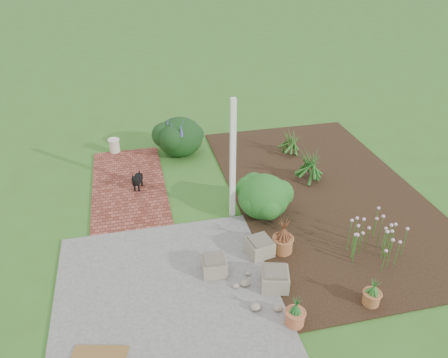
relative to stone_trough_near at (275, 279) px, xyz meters
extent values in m
plane|color=#386520|center=(-0.48, 2.04, -0.18)|extent=(80.00, 80.00, 0.00)
cube|color=#595957|center=(-1.73, 0.29, -0.16)|extent=(3.50, 3.50, 0.04)
cube|color=maroon|center=(-2.18, 3.79, -0.16)|extent=(1.60, 3.50, 0.04)
cube|color=black|center=(2.02, 2.54, -0.17)|extent=(4.00, 7.00, 0.03)
cube|color=white|center=(-0.18, 2.14, 1.07)|extent=(0.10, 0.10, 2.50)
cube|color=gray|center=(0.00, 0.00, 0.00)|extent=(0.53, 0.53, 0.29)
cube|color=#75725A|center=(0.00, 0.83, -0.01)|extent=(0.49, 0.49, 0.28)
cube|color=gray|center=(-0.89, 0.55, -0.01)|extent=(0.43, 0.43, 0.27)
cube|color=black|center=(-1.97, 3.56, 0.09)|extent=(0.24, 0.35, 0.14)
cylinder|color=black|center=(-2.06, 3.46, -0.06)|extent=(0.04, 0.04, 0.16)
cylinder|color=black|center=(-1.96, 3.43, -0.06)|extent=(0.04, 0.04, 0.16)
cylinder|color=black|center=(-1.98, 3.68, -0.06)|extent=(0.04, 0.04, 0.16)
cylinder|color=black|center=(-1.89, 3.65, -0.06)|extent=(0.04, 0.04, 0.16)
sphere|color=black|center=(-2.04, 3.37, 0.20)|extent=(0.13, 0.13, 0.13)
cone|color=black|center=(-1.92, 3.72, 0.19)|extent=(0.08, 0.11, 0.12)
cylinder|color=beige|center=(-2.45, 5.52, 0.03)|extent=(0.26, 0.26, 0.35)
ellipsoid|color=#104210|center=(0.43, 2.01, 0.28)|extent=(1.36, 1.36, 0.88)
cylinder|color=#9E5D35|center=(0.42, 0.82, -0.01)|extent=(0.43, 0.43, 0.29)
cylinder|color=#9D5F35|center=(1.34, -0.68, -0.04)|extent=(0.31, 0.31, 0.22)
cylinder|color=#AE5E3B|center=(0.04, -0.79, -0.04)|extent=(0.32, 0.32, 0.24)
ellipsoid|color=black|center=(-0.81, 5.11, 0.31)|extent=(1.31, 1.31, 0.99)
camera|label=1|loc=(-1.98, -4.91, 4.96)|focal=35.00mm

